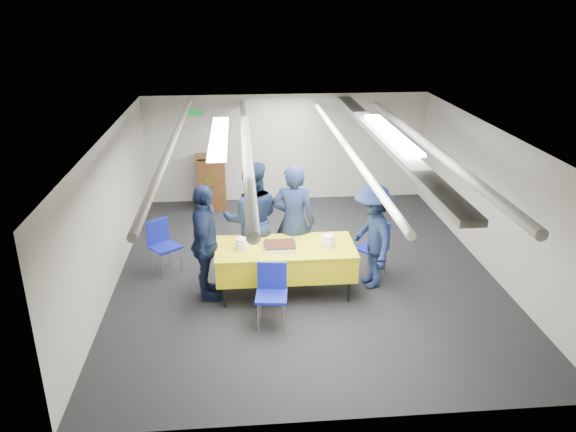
% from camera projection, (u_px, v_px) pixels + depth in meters
% --- Properties ---
extents(ground, '(7.00, 7.00, 0.00)m').
position_uv_depth(ground, '(305.00, 270.00, 9.24)').
color(ground, black).
rests_on(ground, ground).
extents(room_shell, '(6.00, 7.00, 2.30)m').
position_uv_depth(room_shell, '(309.00, 157.00, 8.96)').
color(room_shell, '#BCB8A9').
rests_on(room_shell, ground).
extents(serving_table, '(2.06, 0.95, 0.77)m').
position_uv_depth(serving_table, '(285.00, 259.00, 8.36)').
color(serving_table, black).
rests_on(serving_table, ground).
extents(sheet_cake, '(0.48, 0.37, 0.09)m').
position_uv_depth(sheet_cake, '(280.00, 246.00, 8.19)').
color(sheet_cake, white).
rests_on(sheet_cake, serving_table).
extents(plate_stack_left, '(0.20, 0.20, 0.17)m').
position_uv_depth(plate_stack_left, '(242.00, 244.00, 8.15)').
color(plate_stack_left, white).
rests_on(plate_stack_left, serving_table).
extents(plate_stack_right, '(0.22, 0.22, 0.17)m').
position_uv_depth(plate_stack_right, '(328.00, 241.00, 8.25)').
color(plate_stack_right, white).
rests_on(plate_stack_right, serving_table).
extents(podium, '(0.62, 0.53, 1.25)m').
position_uv_depth(podium, '(212.00, 180.00, 11.70)').
color(podium, brown).
rests_on(podium, ground).
extents(chair_near, '(0.47, 0.47, 0.87)m').
position_uv_depth(chair_near, '(272.00, 288.00, 7.59)').
color(chair_near, gray).
rests_on(chair_near, ground).
extents(chair_right, '(0.59, 0.59, 0.87)m').
position_uv_depth(chair_right, '(375.00, 242.00, 9.00)').
color(chair_right, gray).
rests_on(chair_right, ground).
extents(chair_left, '(0.59, 0.59, 0.87)m').
position_uv_depth(chair_left, '(162.00, 241.00, 9.04)').
color(chair_left, gray).
rests_on(chair_left, ground).
extents(sailor_a, '(0.76, 0.59, 1.87)m').
position_uv_depth(sailor_a, '(294.00, 222.00, 8.73)').
color(sailor_a, black).
rests_on(sailor_a, ground).
extents(sailor_b, '(0.92, 0.72, 1.89)m').
position_uv_depth(sailor_b, '(252.00, 220.00, 8.78)').
color(sailor_b, black).
rests_on(sailor_b, ground).
extents(sailor_c, '(0.45, 1.04, 1.76)m').
position_uv_depth(sailor_c, '(205.00, 243.00, 8.12)').
color(sailor_c, black).
rests_on(sailor_c, ground).
extents(sailor_d, '(0.76, 1.15, 1.65)m').
position_uv_depth(sailor_d, '(372.00, 236.00, 8.49)').
color(sailor_d, black).
rests_on(sailor_d, ground).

